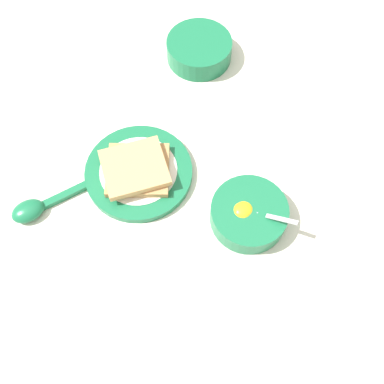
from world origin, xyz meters
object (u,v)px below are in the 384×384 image
at_px(congee_bowl, 199,49).
at_px(toast_plate, 139,172).
at_px(egg_bowl, 249,214).
at_px(soup_spoon, 37,207).
at_px(toast_sandwich, 136,169).

bearing_deg(congee_bowl, toast_plate, -26.19).
relative_size(egg_bowl, soup_spoon, 0.87).
xyz_separation_m(toast_sandwich, soup_spoon, (0.05, -0.18, -0.02)).
bearing_deg(egg_bowl, toast_sandwich, -117.81).
bearing_deg(soup_spoon, congee_bowl, 136.50).
xyz_separation_m(egg_bowl, toast_plate, (-0.10, -0.18, -0.01)).
relative_size(toast_sandwich, congee_bowl, 0.96).
distance_m(egg_bowl, toast_plate, 0.21).
distance_m(toast_plate, congee_bowl, 0.30).
height_order(toast_sandwich, soup_spoon, toast_sandwich).
distance_m(egg_bowl, congee_bowl, 0.38).
xyz_separation_m(toast_plate, congee_bowl, (-0.27, 0.13, 0.02)).
relative_size(toast_sandwich, soup_spoon, 0.83).
distance_m(egg_bowl, soup_spoon, 0.37).
bearing_deg(toast_plate, congee_bowl, 153.81).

